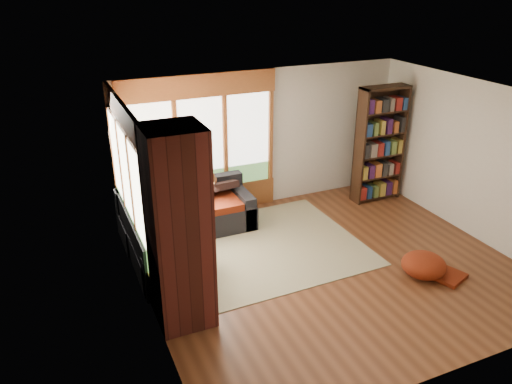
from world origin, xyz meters
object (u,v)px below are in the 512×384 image
object	(u,v)px
sectional_sofa	(175,224)
dog_tan	(196,191)
area_rug	(254,249)
bookshelf	(380,145)
brick_chimney	(179,230)
pouf	(424,264)
dog_brindle	(193,220)

from	to	relation	value
sectional_sofa	dog_tan	size ratio (longest dim) A/B	2.32
area_rug	bookshelf	world-z (taller)	bookshelf
brick_chimney	bookshelf	distance (m)	5.02
pouf	dog_tan	size ratio (longest dim) A/B	0.69
dog_tan	bookshelf	bearing A→B (deg)	-19.79
area_rug	pouf	world-z (taller)	pouf
sectional_sofa	pouf	world-z (taller)	sectional_sofa
area_rug	pouf	distance (m)	2.65
brick_chimney	dog_brindle	world-z (taller)	brick_chimney
dog_brindle	pouf	bearing A→B (deg)	-126.74
pouf	sectional_sofa	bearing A→B (deg)	140.91
sectional_sofa	bookshelf	xyz separation A→B (m)	(4.09, 0.08, 0.82)
area_rug	pouf	size ratio (longest dim) A/B	5.31
pouf	bookshelf	bearing A→B (deg)	68.80
brick_chimney	area_rug	size ratio (longest dim) A/B	0.75
dog_tan	dog_brindle	world-z (taller)	dog_tan
brick_chimney	dog_tan	bearing A→B (deg)	68.25
dog_brindle	area_rug	bearing A→B (deg)	-97.14
sectional_sofa	dog_tan	bearing A→B (deg)	21.79
pouf	dog_tan	xyz separation A→B (m)	(-2.65, 2.68, 0.58)
area_rug	dog_brindle	xyz separation A→B (m)	(-0.99, -0.00, 0.75)
area_rug	brick_chimney	bearing A→B (deg)	-140.77
bookshelf	area_rug	bearing A→B (deg)	-163.63
area_rug	dog_tan	world-z (taller)	dog_tan
pouf	dog_tan	world-z (taller)	dog_tan
pouf	dog_brindle	world-z (taller)	dog_brindle
pouf	dog_brindle	distance (m)	3.50
bookshelf	dog_tan	xyz separation A→B (m)	(-3.66, 0.09, -0.35)
dog_brindle	brick_chimney	bearing A→B (deg)	149.50
bookshelf	dog_tan	bearing A→B (deg)	178.64
sectional_sofa	area_rug	xyz separation A→B (m)	(1.07, -0.81, -0.30)
sectional_sofa	pouf	size ratio (longest dim) A/B	3.36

